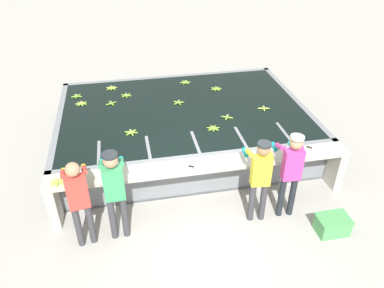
# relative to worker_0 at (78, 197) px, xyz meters

# --- Properties ---
(ground_plane) EXTENTS (80.00, 80.00, 0.00)m
(ground_plane) POSITION_rel_worker_0_xyz_m (2.12, 0.34, -0.98)
(ground_plane) COLOR #A3A099
(ground_plane) RESTS_ON ground
(wash_tank) EXTENTS (5.50, 3.87, 0.90)m
(wash_tank) POSITION_rel_worker_0_xyz_m (2.12, 2.71, -0.54)
(wash_tank) COLOR gray
(wash_tank) RESTS_ON ground
(work_ledge) EXTENTS (5.50, 0.45, 0.90)m
(work_ledge) POSITION_rel_worker_0_xyz_m (2.12, 0.56, -0.32)
(work_ledge) COLOR #B7B2A3
(work_ledge) RESTS_ON ground
(worker_0) EXTENTS (0.47, 0.73, 1.64)m
(worker_0) POSITION_rel_worker_0_xyz_m (0.00, 0.00, 0.00)
(worker_0) COLOR #38383D
(worker_0) RESTS_ON ground
(worker_1) EXTENTS (0.42, 0.73, 1.70)m
(worker_1) POSITION_rel_worker_0_xyz_m (0.55, 0.05, 0.06)
(worker_1) COLOR #38383D
(worker_1) RESTS_ON ground
(worker_2) EXTENTS (0.45, 0.73, 1.62)m
(worker_2) POSITION_rel_worker_0_xyz_m (2.95, -0.01, -0.00)
(worker_2) COLOR #38383D
(worker_2) RESTS_ON ground
(worker_3) EXTENTS (0.44, 0.73, 1.67)m
(worker_3) POSITION_rel_worker_0_xyz_m (3.50, 0.00, 0.04)
(worker_3) COLOR #1E2328
(worker_3) RESTS_ON ground
(banana_bunch_floating_0) EXTENTS (0.26, 0.26, 0.08)m
(banana_bunch_floating_0) POSITION_rel_worker_0_xyz_m (2.98, 2.11, -0.07)
(banana_bunch_floating_0) COLOR #75A333
(banana_bunch_floating_0) RESTS_ON wash_tank
(banana_bunch_floating_1) EXTENTS (0.28, 0.28, 0.08)m
(banana_bunch_floating_1) POSITION_rel_worker_0_xyz_m (3.90, 2.34, -0.07)
(banana_bunch_floating_1) COLOR #9EC642
(banana_bunch_floating_1) RESTS_ON wash_tank
(banana_bunch_floating_2) EXTENTS (0.28, 0.28, 0.08)m
(banana_bunch_floating_2) POSITION_rel_worker_0_xyz_m (0.57, 4.11, -0.07)
(banana_bunch_floating_2) COLOR #9EC642
(banana_bunch_floating_2) RESTS_ON wash_tank
(banana_bunch_floating_3) EXTENTS (0.28, 0.28, 0.08)m
(banana_bunch_floating_3) POSITION_rel_worker_0_xyz_m (2.57, 1.71, -0.07)
(banana_bunch_floating_3) COLOR #75A333
(banana_bunch_floating_3) RESTS_ON wash_tank
(banana_bunch_floating_4) EXTENTS (0.28, 0.28, 0.08)m
(banana_bunch_floating_4) POSITION_rel_worker_0_xyz_m (3.11, 3.56, -0.07)
(banana_bunch_floating_4) COLOR #7FAD33
(banana_bunch_floating_4) RESTS_ON wash_tank
(banana_bunch_floating_5) EXTENTS (0.28, 0.28, 0.08)m
(banana_bunch_floating_5) POSITION_rel_worker_0_xyz_m (0.92, 1.88, -0.07)
(banana_bunch_floating_5) COLOR #8CB738
(banana_bunch_floating_5) RESTS_ON wash_tank
(banana_bunch_floating_6) EXTENTS (0.28, 0.28, 0.08)m
(banana_bunch_floating_6) POSITION_rel_worker_0_xyz_m (-0.13, 3.38, -0.07)
(banana_bunch_floating_6) COLOR #93BC3D
(banana_bunch_floating_6) RESTS_ON wash_tank
(banana_bunch_floating_7) EXTENTS (0.27, 0.28, 0.08)m
(banana_bunch_floating_7) POSITION_rel_worker_0_xyz_m (2.07, 3.00, -0.07)
(banana_bunch_floating_7) COLOR #75A333
(banana_bunch_floating_7) RESTS_ON wash_tank
(banana_bunch_floating_8) EXTENTS (0.28, 0.27, 0.08)m
(banana_bunch_floating_8) POSITION_rel_worker_0_xyz_m (-0.25, 3.80, -0.07)
(banana_bunch_floating_8) COLOR #75A333
(banana_bunch_floating_8) RESTS_ON wash_tank
(banana_bunch_floating_9) EXTENTS (0.27, 0.28, 0.08)m
(banana_bunch_floating_9) POSITION_rel_worker_0_xyz_m (0.91, 3.62, -0.07)
(banana_bunch_floating_9) COLOR #75A333
(banana_bunch_floating_9) RESTS_ON wash_tank
(banana_bunch_floating_10) EXTENTS (0.28, 0.26, 0.08)m
(banana_bunch_floating_10) POSITION_rel_worker_0_xyz_m (2.43, 4.09, -0.07)
(banana_bunch_floating_10) COLOR #7FAD33
(banana_bunch_floating_10) RESTS_ON wash_tank
(banana_bunch_floating_11) EXTENTS (0.27, 0.27, 0.08)m
(banana_bunch_floating_11) POSITION_rel_worker_0_xyz_m (0.55, 3.26, -0.07)
(banana_bunch_floating_11) COLOR #75A333
(banana_bunch_floating_11) RESTS_ON wash_tank
(banana_bunch_ledge_0) EXTENTS (0.28, 0.28, 0.08)m
(banana_bunch_ledge_0) POSITION_rel_worker_0_xyz_m (-0.37, 0.53, -0.07)
(banana_bunch_ledge_0) COLOR #9EC642
(banana_bunch_ledge_0) RESTS_ON work_ledge
(knife_0) EXTENTS (0.32, 0.20, 0.02)m
(knife_0) POSITION_rel_worker_0_xyz_m (1.94, 0.49, -0.08)
(knife_0) COLOR silver
(knife_0) RESTS_ON work_ledge
(knife_1) EXTENTS (0.30, 0.23, 0.02)m
(knife_1) POSITION_rel_worker_0_xyz_m (4.24, 0.65, -0.08)
(knife_1) COLOR silver
(knife_1) RESTS_ON work_ledge
(crate) EXTENTS (0.55, 0.39, 0.32)m
(crate) POSITION_rel_worker_0_xyz_m (4.12, -0.60, -0.82)
(crate) COLOR #4C9E56
(crate) RESTS_ON ground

